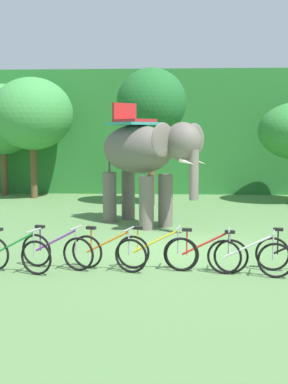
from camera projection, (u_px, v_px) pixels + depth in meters
The scene contains 12 objects.
ground_plane at pixel (178, 249), 12.62m from camera, with size 80.00×80.00×0.00m, color #567F47.
foliage_hedge at pixel (175, 132), 26.60m from camera, with size 36.00×6.00×5.76m, color #28702D.
tree_far_right at pixel (3, 120), 23.42m from camera, with size 3.27×3.27×5.06m.
tree_center_right at pixel (32, 114), 22.18m from camera, with size 3.51×3.51×5.23m.
tree_center at pixel (151, 103), 19.88m from camera, with size 2.70×2.70×5.35m.
elephant at pixel (144, 154), 15.66m from camera, with size 3.64×3.71×3.78m.
bike_green at pixel (15, 254), 10.49m from camera, with size 1.65×0.67×0.92m.
bike_purple at pixel (57, 251), 10.79m from camera, with size 1.65×0.66×0.92m.
bike_orange at pixel (108, 252), 10.64m from camera, with size 1.65×0.67×0.92m.
bike_yellow at pixel (156, 252), 10.70m from camera, with size 1.70×0.52×0.92m.
bike_red at pixel (206, 254), 10.50m from camera, with size 1.70×0.52×0.92m.
bike_white at pixel (249, 257), 10.23m from camera, with size 1.67×0.58×0.92m.
Camera 1 is at (-0.15, -12.40, 2.85)m, focal length 48.09 mm.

